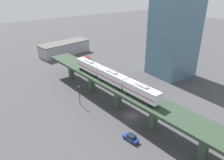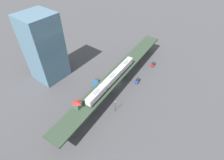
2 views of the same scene
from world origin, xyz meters
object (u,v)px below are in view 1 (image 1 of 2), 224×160
signal_hut (86,60)px  warehouse_building (65,48)px  delivery_truck (135,93)px  subway_train (112,77)px  street_car_blue (131,138)px  street_lamp (79,94)px  office_tower (174,34)px

signal_hut → warehouse_building: 43.78m
signal_hut → delivery_truck: signal_hut is taller
subway_train → signal_hut: 21.14m
delivery_truck → warehouse_building: bearing=90.0°
subway_train → street_car_blue: 20.07m
signal_hut → street_lamp: (-9.76, -13.26, -6.21)m
street_car_blue → street_lamp: 24.64m
street_car_blue → street_lamp: size_ratio=0.67×
subway_train → street_lamp: 13.09m
signal_hut → warehouse_building: bearing=78.5°
street_lamp → office_tower: 47.72m
delivery_truck → office_tower: bearing=17.1°
delivery_truck → street_lamp: street_lamp is taller
subway_train → street_car_blue: subway_train is taller
subway_train → street_lamp: size_ratio=5.37×
subway_train → street_car_blue: (-5.27, -16.52, -10.12)m
subway_train → street_car_blue: bearing=-107.7°
delivery_truck → office_tower: 32.75m
street_lamp → office_tower: (45.63, 1.29, 13.89)m
subway_train → office_tower: 39.42m
subway_train → signal_hut: subway_train is taller
street_car_blue → office_tower: size_ratio=0.13×
subway_train → office_tower: bearing=13.5°
subway_train → street_lamp: subway_train is taller
subway_train → delivery_truck: 14.08m
delivery_truck → street_lamp: size_ratio=1.07×
warehouse_building → street_lamp: bearing=-108.3°
delivery_truck → warehouse_building: warehouse_building is taller
office_tower → signal_hut: bearing=161.5°
signal_hut → subway_train: bearing=-95.0°
office_tower → warehouse_building: bearing=116.6°
signal_hut → office_tower: office_tower is taller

